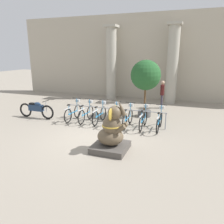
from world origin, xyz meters
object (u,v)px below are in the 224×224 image
bicycle_0 (73,112)px  motorcycle (36,109)px  elephant_statue (112,133)px  person_pedestrian (162,92)px  bicycle_3 (114,116)px  bicycle_5 (143,119)px  bicycle_2 (100,114)px  bicycle_6 (159,121)px  bicycle_1 (86,113)px  potted_tree (146,77)px  bicycle_4 (128,118)px

bicycle_0 → motorcycle: bicycle_0 is taller
elephant_statue → person_pedestrian: 6.79m
bicycle_3 → bicycle_5: size_ratio=1.00×
motorcycle → bicycle_3: bearing=5.0°
bicycle_2 → bicycle_6: size_ratio=1.00×
bicycle_1 → motorcycle: size_ratio=0.79×
bicycle_3 → motorcycle: 4.14m
bicycle_0 → potted_tree: 4.10m
bicycle_0 → bicycle_1: 0.72m
bicycle_3 → bicycle_4: (0.72, -0.06, 0.00)m
bicycle_3 → bicycle_4: bearing=-4.9°
bicycle_0 → motorcycle: bearing=-170.5°
bicycle_5 → motorcycle: 5.57m
bicycle_1 → bicycle_6: bearing=-0.8°
elephant_statue → motorcycle: size_ratio=0.89×
bicycle_1 → person_pedestrian: person_pedestrian is taller
bicycle_1 → bicycle_5: 2.86m
bicycle_3 → bicycle_1: bearing=-179.7°
person_pedestrian → potted_tree: (-0.62, -2.15, 1.09)m
bicycle_0 → bicycle_1: bearing=1.7°
bicycle_5 → elephant_statue: size_ratio=0.89×
bicycle_1 → potted_tree: potted_tree is taller
bicycle_5 → person_pedestrian: (0.28, 4.03, 0.60)m
bicycle_3 → bicycle_2: bearing=180.0°
bicycle_1 → potted_tree: 3.55m
bicycle_1 → person_pedestrian: size_ratio=0.99×
motorcycle → elephant_statue: bearing=-25.4°
bicycle_4 → bicycle_6: 1.43m
elephant_statue → potted_tree: (0.20, 4.57, 1.48)m
bicycle_0 → elephant_statue: (3.04, -2.71, 0.21)m
bicycle_4 → motorcycle: (-4.84, -0.30, 0.06)m
bicycle_6 → bicycle_1: bearing=179.2°
bicycle_0 → bicycle_4: 2.86m
person_pedestrian → bicycle_0: bearing=-133.9°
bicycle_6 → bicycle_0: bearing=179.6°
bicycle_3 → person_pedestrian: (1.72, 3.98, 0.60)m
motorcycle → person_pedestrian: bearing=36.6°
bicycle_0 → bicycle_4: (2.86, -0.03, 0.00)m
bicycle_0 → bicycle_4: bearing=-0.6°
bicycle_2 → bicycle_3: 0.72m
bicycle_0 → bicycle_6: 4.30m
bicycle_6 → potted_tree: potted_tree is taller
bicycle_2 → elephant_statue: (1.61, -2.74, 0.21)m
elephant_statue → bicycle_1: bearing=130.3°
potted_tree → bicycle_1: bearing=-144.0°
bicycle_4 → person_pedestrian: person_pedestrian is taller
elephant_statue → person_pedestrian: elephant_statue is taller
bicycle_3 → potted_tree: 2.72m
bicycle_2 → bicycle_5: same height
bicycle_0 → person_pedestrian: person_pedestrian is taller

